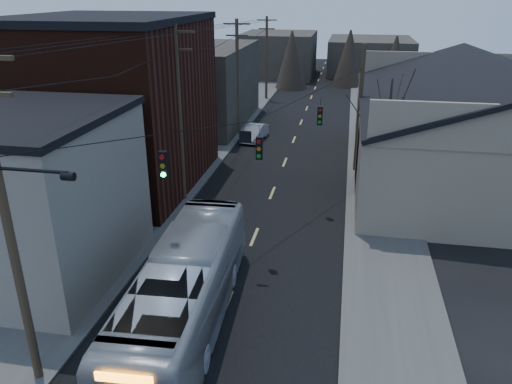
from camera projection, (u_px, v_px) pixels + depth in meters
road_surface at (291, 146)px, 39.86m from camera, size 9.00×110.00×0.02m
sidewalk_left at (213, 142)px, 40.93m from camera, size 4.00×110.00×0.12m
sidewalk_right at (374, 150)px, 38.74m from camera, size 4.00×110.00×0.12m
building_clapboard at (22, 199)px, 20.93m from camera, size 8.00×8.00×7.00m
building_brick at (112, 106)px, 30.55m from camera, size 10.00×12.00×10.00m
building_left_far at (197, 86)px, 45.61m from camera, size 9.00×14.00×7.00m
warehouse at (484, 139)px, 32.10m from camera, size 16.16×20.60×7.73m
building_far_left at (279, 54)px, 71.62m from camera, size 10.00×12.00×6.00m
building_far_right at (370, 56)px, 74.18m from camera, size 12.00×14.00×5.00m
bare_tree at (386, 142)px, 28.30m from camera, size 0.40×0.40×7.20m
utility_lines at (236, 98)px, 33.18m from camera, size 11.24×45.28×10.50m
bus at (185, 291)px, 17.97m from camera, size 3.18×11.36×3.13m
parked_car at (254, 133)px, 41.31m from camera, size 1.83×4.05×1.29m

